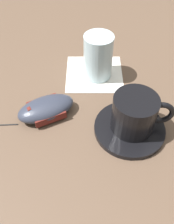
{
  "coord_description": "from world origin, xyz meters",
  "views": [
    {
      "loc": [
        0.34,
        0.03,
        0.39
      ],
      "look_at": [
        0.04,
        -0.05,
        0.03
      ],
      "focal_mm": 40.0,
      "sensor_mm": 36.0,
      "label": 1
    }
  ],
  "objects_px": {
    "computer_mouse": "(46,108)",
    "drinking_glass": "(98,57)",
    "saucer": "(129,128)",
    "coffee_cup": "(135,113)"
  },
  "relations": [
    {
      "from": "computer_mouse",
      "to": "saucer",
      "type": "bearing_deg",
      "value": 90.03
    },
    {
      "from": "coffee_cup",
      "to": "saucer",
      "type": "bearing_deg",
      "value": -47.35
    },
    {
      "from": "saucer",
      "to": "coffee_cup",
      "type": "height_order",
      "value": "coffee_cup"
    },
    {
      "from": "coffee_cup",
      "to": "drinking_glass",
      "type": "xyz_separation_m",
      "value": [
        -0.14,
        -0.1,
        0.01
      ]
    },
    {
      "from": "coffee_cup",
      "to": "computer_mouse",
      "type": "xyz_separation_m",
      "value": [
        0.0,
        -0.17,
        -0.03
      ]
    },
    {
      "from": "computer_mouse",
      "to": "drinking_glass",
      "type": "distance_m",
      "value": 0.17
    },
    {
      "from": "saucer",
      "to": "drinking_glass",
      "type": "relative_size",
      "value": 1.34
    },
    {
      "from": "saucer",
      "to": "coffee_cup",
      "type": "bearing_deg",
      "value": 132.65
    },
    {
      "from": "coffee_cup",
      "to": "computer_mouse",
      "type": "height_order",
      "value": "coffee_cup"
    },
    {
      "from": "computer_mouse",
      "to": "drinking_glass",
      "type": "height_order",
      "value": "drinking_glass"
    }
  ]
}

